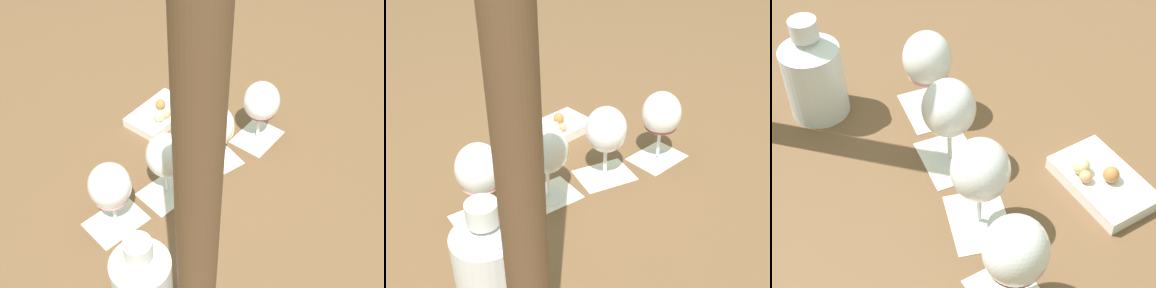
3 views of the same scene
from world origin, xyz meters
The scene contains 12 objects.
ground_plane centered at (0.00, 0.00, 0.00)m, with size 8.00×8.00×0.00m, color brown.
tasting_card_0 centered at (-0.16, -0.14, 0.00)m, with size 0.15×0.15×0.00m.
tasting_card_1 centered at (-0.05, -0.05, 0.00)m, with size 0.15×0.15×0.00m.
tasting_card_2 centered at (0.05, 0.05, 0.00)m, with size 0.15×0.15×0.00m.
tasting_card_3 centered at (0.16, 0.14, 0.00)m, with size 0.14×0.15×0.00m.
wine_glass_0 centered at (-0.16, -0.14, 0.11)m, with size 0.09×0.09×0.17m.
wine_glass_1 centered at (-0.05, -0.05, 0.11)m, with size 0.09×0.09×0.17m.
wine_glass_2 centered at (0.05, 0.05, 0.11)m, with size 0.09×0.09×0.17m.
wine_glass_3 centered at (0.16, 0.14, 0.11)m, with size 0.09×0.09×0.17m.
ceramic_vase centered at (-0.07, -0.32, 0.09)m, with size 0.11×0.11×0.20m.
snack_dish centered at (-0.10, 0.21, 0.02)m, with size 0.18×0.20×0.05m.
umbrella_pole centered at (0.03, -0.43, 0.38)m, with size 0.05×0.05×0.77m.
Camera 2 is at (0.16, -0.81, 0.62)m, focal length 45.00 mm.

